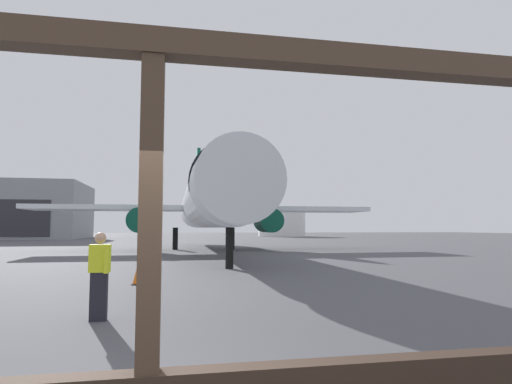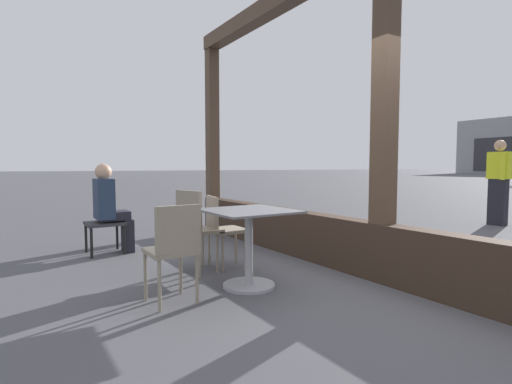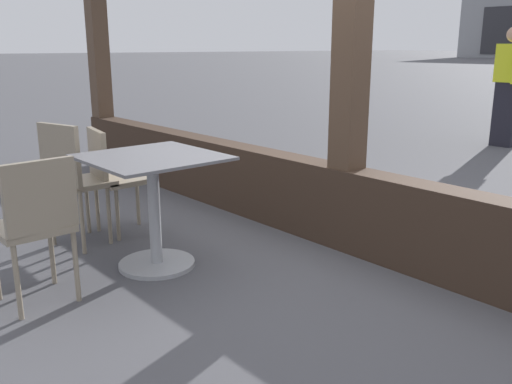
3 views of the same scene
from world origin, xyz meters
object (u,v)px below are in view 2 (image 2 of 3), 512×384
(seated_passenger, at_px, (110,205))
(cafe_chair_window_right, at_px, (220,225))
(cafe_chair_aisle_left, at_px, (174,245))
(ground_crew_worker, at_px, (499,181))
(cafe_chair_window_left, at_px, (196,224))
(lounge_bench, at_px, (105,226))
(dining_table, at_px, (249,241))

(seated_passenger, bearing_deg, cafe_chair_window_right, 30.62)
(cafe_chair_aisle_left, distance_m, seated_passenger, 2.40)
(seated_passenger, distance_m, ground_crew_worker, 7.44)
(cafe_chair_window_left, height_order, lounge_bench, cafe_chair_window_left)
(cafe_chair_window_left, height_order, cafe_chair_window_right, cafe_chair_window_left)
(cafe_chair_window_left, distance_m, cafe_chair_window_right, 0.34)
(cafe_chair_window_left, relative_size, lounge_bench, 1.96)
(cafe_chair_window_left, bearing_deg, cafe_chair_aisle_left, -34.57)
(cafe_chair_window_left, distance_m, ground_crew_worker, 6.68)
(cafe_chair_window_right, height_order, seated_passenger, seated_passenger)
(cafe_chair_window_left, distance_m, seated_passenger, 1.69)
(dining_table, height_order, cafe_chair_aisle_left, cafe_chair_aisle_left)
(cafe_chair_window_left, height_order, cafe_chair_aisle_left, cafe_chair_window_left)
(cafe_chair_window_left, height_order, ground_crew_worker, ground_crew_worker)
(dining_table, xyz_separation_m, cafe_chair_window_left, (-0.74, -0.24, 0.10))
(seated_passenger, bearing_deg, cafe_chair_window_left, 20.20)
(dining_table, bearing_deg, seated_passenger, -160.38)
(cafe_chair_window_left, xyz_separation_m, seated_passenger, (-1.58, -0.58, 0.11))
(seated_passenger, bearing_deg, lounge_bench, -97.71)
(cafe_chair_window_left, distance_m, cafe_chair_aisle_left, 0.99)
(cafe_chair_aisle_left, height_order, seated_passenger, seated_passenger)
(cafe_chair_window_right, xyz_separation_m, seated_passenger, (-1.54, -0.91, 0.15))
(cafe_chair_window_left, relative_size, seated_passenger, 0.76)
(ground_crew_worker, bearing_deg, seated_passenger, -102.72)
(lounge_bench, relative_size, ground_crew_worker, 0.28)
(lounge_bench, bearing_deg, dining_table, 21.10)
(cafe_chair_window_left, distance_m, lounge_bench, 1.73)
(cafe_chair_window_right, height_order, cafe_chair_aisle_left, cafe_chair_aisle_left)
(dining_table, height_order, lounge_bench, dining_table)
(cafe_chair_window_left, bearing_deg, lounge_bench, -157.68)
(cafe_chair_aisle_left, bearing_deg, dining_table, 95.62)
(cafe_chair_aisle_left, distance_m, lounge_bench, 2.41)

